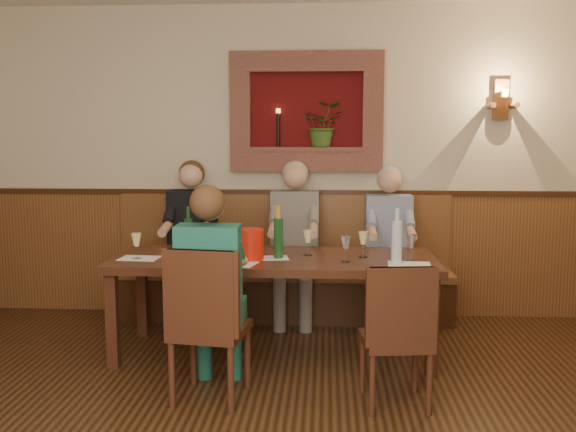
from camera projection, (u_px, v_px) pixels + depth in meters
The scene contains 28 objects.
room_shell at pixel (239, 82), 2.80m from camera, with size 6.04×6.04×2.82m.
wainscoting at pixel (242, 368), 2.97m from camera, with size 6.02×6.02×1.15m.
wall_niche at pixel (311, 117), 5.71m from camera, with size 1.36×0.30×1.06m.
wall_sconce at pixel (501, 101), 5.58m from camera, with size 0.25×0.20×0.35m.
dining_table at pixel (274, 266), 4.79m from camera, with size 2.40×0.90×0.75m.
bench at pixel (283, 283), 5.77m from camera, with size 3.00×0.45×1.11m.
chair_near_left at pixel (210, 355), 4.01m from camera, with size 0.50×0.50×0.99m.
chair_near_right at pixel (396, 364), 3.93m from camera, with size 0.44×0.44×0.90m.
person_bench_left at pixel (191, 255), 5.68m from camera, with size 0.42×0.51×1.42m.
person_bench_mid at pixel (294, 256), 5.62m from camera, with size 0.42×0.51×1.42m.
person_bench_right at pixel (389, 260), 5.58m from camera, with size 0.40×0.49×1.38m.
person_chair_front at pixel (212, 309), 4.05m from camera, with size 0.39×0.48×1.36m.
spittoon_bucket at pixel (250, 244), 4.65m from camera, with size 0.20×0.20×0.23m, color red.
wine_bottle_green_a at pixel (279, 237), 4.70m from camera, with size 0.07×0.07×0.39m.
wine_bottle_green_b at pixel (189, 234), 4.93m from camera, with size 0.08×0.08×0.35m.
water_bottle at pixel (397, 241), 4.50m from camera, with size 0.09×0.09×0.39m.
tasting_sheet_a at pixel (140, 258), 4.71m from camera, with size 0.28×0.20×0.00m, color white.
tasting_sheet_b at pixel (271, 258), 4.72m from camera, with size 0.25×0.18×0.00m, color white.
tasting_sheet_c at pixel (409, 264), 4.49m from camera, with size 0.29×0.21×0.00m, color white.
tasting_sheet_d at pixel (234, 264), 4.52m from camera, with size 0.30×0.22×0.00m, color white.
wine_glass_0 at pixel (308, 243), 4.83m from camera, with size 0.08×0.08×0.19m, color #EAE98C, non-canonical shape.
wine_glass_1 at pixel (137, 246), 4.68m from camera, with size 0.08×0.08×0.19m, color #EAE98C, non-canonical shape.
wine_glass_2 at pixel (177, 242), 4.87m from camera, with size 0.08×0.08×0.19m, color white, non-canonical shape.
wine_glass_3 at pixel (189, 247), 4.65m from camera, with size 0.08×0.08×0.19m, color #EAE98C, non-canonical shape.
wine_glass_4 at pixel (256, 246), 4.68m from camera, with size 0.08×0.08×0.19m, color #EAE98C, non-canonical shape.
wine_glass_5 at pixel (363, 244), 4.75m from camera, with size 0.08×0.08×0.19m, color #EAE98C, non-canonical shape.
wine_glass_6 at pixel (346, 249), 4.58m from camera, with size 0.08×0.08×0.19m, color white, non-canonical shape.
wine_glass_7 at pixel (411, 248), 4.60m from camera, with size 0.08×0.08×0.19m, color white, non-canonical shape.
Camera 1 is at (0.39, -2.84, 1.67)m, focal length 40.00 mm.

